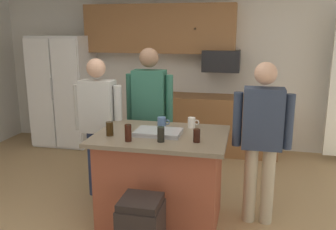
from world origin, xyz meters
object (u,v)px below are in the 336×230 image
(glass_stout_tall, at_px, (110,129))
(refrigerator, at_px, (64,91))
(microwave_over_range, at_px, (221,61))
(person_guest_by_door, at_px, (150,109))
(person_guest_right, at_px, (262,134))
(mug_blue_stoneware, at_px, (192,123))
(person_host_foreground, at_px, (98,119))
(glass_pilsner, at_px, (197,136))
(glass_dark_ale, at_px, (161,134))
(kitchen_island, at_px, (161,178))
(serving_tray, at_px, (158,132))
(mug_ceramic_white, at_px, (162,122))
(glass_short_whisky, at_px, (128,133))

(glass_stout_tall, bearing_deg, refrigerator, 126.60)
(microwave_over_range, height_order, person_guest_by_door, person_guest_by_door)
(refrigerator, height_order, person_guest_right, refrigerator)
(microwave_over_range, bearing_deg, mug_blue_stoneware, -93.66)
(refrigerator, xyz_separation_m, person_host_foreground, (1.38, -1.76, 0.02))
(microwave_over_range, bearing_deg, glass_stout_tall, -109.04)
(microwave_over_range, xyz_separation_m, glass_pilsner, (-0.01, -2.49, -0.46))
(person_guest_right, xyz_separation_m, glass_pilsner, (-0.58, -0.39, 0.05))
(microwave_over_range, xyz_separation_m, glass_dark_ale, (-0.33, -2.56, -0.45))
(microwave_over_range, xyz_separation_m, kitchen_island, (-0.38, -2.31, -0.98))
(glass_stout_tall, relative_size, glass_dark_ale, 0.96)
(serving_tray, bearing_deg, mug_blue_stoneware, 48.42)
(person_host_foreground, bearing_deg, mug_ceramic_white, 13.15)
(kitchen_island, relative_size, person_guest_right, 0.78)
(person_guest_by_door, bearing_deg, glass_stout_tall, -31.63)
(glass_dark_ale, xyz_separation_m, glass_short_whisky, (-0.29, -0.05, 0.01))
(kitchen_island, height_order, person_host_foreground, person_host_foreground)
(person_guest_by_door, distance_m, person_host_foreground, 0.62)
(mug_ceramic_white, bearing_deg, glass_stout_tall, -136.97)
(person_guest_by_door, relative_size, glass_dark_ale, 12.26)
(glass_pilsner, bearing_deg, mug_ceramic_white, 135.52)
(kitchen_island, bearing_deg, serving_tray, -138.11)
(glass_pilsner, relative_size, glass_dark_ale, 0.86)
(mug_blue_stoneware, bearing_deg, glass_dark_ale, -110.35)
(glass_short_whisky, bearing_deg, glass_pilsner, 10.24)
(refrigerator, relative_size, person_host_foreground, 1.13)
(microwave_over_range, height_order, person_guest_right, person_guest_right)
(person_host_foreground, xyz_separation_m, glass_short_whisky, (0.60, -0.72, 0.08))
(refrigerator, xyz_separation_m, glass_pilsner, (2.59, -2.38, 0.08))
(refrigerator, distance_m, glass_short_whisky, 3.18)
(mug_blue_stoneware, xyz_separation_m, serving_tray, (-0.28, -0.31, -0.03))
(person_host_foreground, bearing_deg, serving_tray, -1.79)
(person_guest_by_door, distance_m, mug_ceramic_white, 0.61)
(person_guest_by_door, bearing_deg, person_guest_right, 42.95)
(glass_stout_tall, bearing_deg, person_host_foreground, 122.27)
(microwave_over_range, distance_m, person_host_foreground, 2.31)
(microwave_over_range, bearing_deg, person_host_foreground, -123.05)
(glass_stout_tall, relative_size, mug_blue_stoneware, 1.12)
(mug_ceramic_white, height_order, glass_dark_ale, glass_dark_ale)
(person_guest_right, relative_size, glass_short_whisky, 10.44)
(person_guest_by_door, distance_m, glass_dark_ale, 1.09)
(refrigerator, height_order, serving_tray, refrigerator)
(refrigerator, height_order, mug_ceramic_white, refrigerator)
(kitchen_island, height_order, glass_pilsner, glass_pilsner)
(person_host_foreground, distance_m, glass_stout_tall, 0.70)
(person_guest_by_door, relative_size, person_host_foreground, 1.06)
(person_host_foreground, relative_size, glass_dark_ale, 11.53)
(mug_ceramic_white, relative_size, glass_stout_tall, 0.97)
(person_host_foreground, xyz_separation_m, glass_dark_ale, (0.90, -0.67, 0.07))
(refrigerator, bearing_deg, kitchen_island, -44.72)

